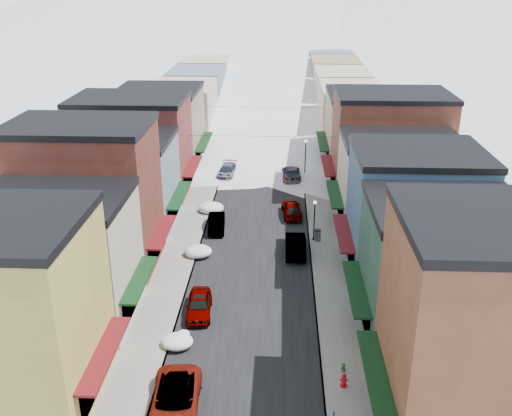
# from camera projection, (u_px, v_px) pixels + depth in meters

# --- Properties ---
(road) EXTENTS (10.00, 160.00, 0.01)m
(road) POSITION_uv_depth(u_px,v_px,m) (266.00, 141.00, 85.06)
(road) COLOR black
(road) RESTS_ON ground
(sidewalk_left) EXTENTS (3.20, 160.00, 0.15)m
(sidewalk_left) POSITION_uv_depth(u_px,v_px,m) (222.00, 140.00, 85.30)
(sidewalk_left) COLOR gray
(sidewalk_left) RESTS_ON ground
(sidewalk_right) EXTENTS (3.20, 160.00, 0.15)m
(sidewalk_right) POSITION_uv_depth(u_px,v_px,m) (310.00, 141.00, 84.76)
(sidewalk_right) COLOR gray
(sidewalk_right) RESTS_ON ground
(curb_left) EXTENTS (0.10, 160.00, 0.15)m
(curb_left) POSITION_uv_depth(u_px,v_px,m) (232.00, 140.00, 85.24)
(curb_left) COLOR slate
(curb_left) RESTS_ON ground
(curb_right) EXTENTS (0.10, 160.00, 0.15)m
(curb_right) POSITION_uv_depth(u_px,v_px,m) (300.00, 141.00, 84.82)
(curb_right) COLOR slate
(curb_right) RESTS_ON ground
(bldg_l_yellow) EXTENTS (11.30, 8.70, 11.50)m
(bldg_l_yellow) POSITION_uv_depth(u_px,v_px,m) (1.00, 313.00, 31.71)
(bldg_l_yellow) COLOR gold
(bldg_l_yellow) RESTS_ON ground
(bldg_l_cream) EXTENTS (11.30, 8.20, 9.50)m
(bldg_l_cream) POSITION_uv_depth(u_px,v_px,m) (59.00, 258.00, 39.94)
(bldg_l_cream) COLOR beige
(bldg_l_cream) RESTS_ON ground
(bldg_l_brick_near) EXTENTS (12.30, 8.20, 12.50)m
(bldg_l_brick_near) POSITION_uv_depth(u_px,v_px,m) (86.00, 197.00, 46.77)
(bldg_l_brick_near) COLOR maroon
(bldg_l_brick_near) RESTS_ON ground
(bldg_l_grayblue) EXTENTS (11.30, 9.20, 9.00)m
(bldg_l_grayblue) POSITION_uv_depth(u_px,v_px,m) (121.00, 182.00, 55.27)
(bldg_l_grayblue) COLOR gray
(bldg_l_grayblue) RESTS_ON ground
(bldg_l_brick_far) EXTENTS (13.30, 9.20, 11.00)m
(bldg_l_brick_far) POSITION_uv_depth(u_px,v_px,m) (133.00, 146.00, 63.23)
(bldg_l_brick_far) COLOR maroon
(bldg_l_brick_far) RESTS_ON ground
(bldg_l_tan) EXTENTS (11.30, 11.20, 10.00)m
(bldg_l_tan) POSITION_uv_depth(u_px,v_px,m) (160.00, 128.00, 72.62)
(bldg_l_tan) COLOR #937961
(bldg_l_tan) RESTS_ON ground
(bldg_r_brick_near) EXTENTS (12.30, 9.20, 12.50)m
(bldg_r_brick_near) POSITION_uv_depth(u_px,v_px,m) (499.00, 328.00, 29.48)
(bldg_r_brick_near) COLOR brown
(bldg_r_brick_near) RESTS_ON ground
(bldg_r_green) EXTENTS (11.30, 9.20, 9.50)m
(bldg_r_green) POSITION_uv_depth(u_px,v_px,m) (441.00, 270.00, 38.38)
(bldg_r_green) COLOR #204336
(bldg_r_green) RESTS_ON ground
(bldg_r_blue) EXTENTS (11.30, 9.20, 10.50)m
(bldg_r_blue) POSITION_uv_depth(u_px,v_px,m) (414.00, 211.00, 46.50)
(bldg_r_blue) COLOR #345677
(bldg_r_blue) RESTS_ON ground
(bldg_r_cream) EXTENTS (12.30, 9.20, 9.00)m
(bldg_r_cream) POSITION_uv_depth(u_px,v_px,m) (399.00, 182.00, 55.07)
(bldg_r_cream) COLOR beige
(bldg_r_cream) RESTS_ON ground
(bldg_r_brick_far) EXTENTS (13.30, 9.20, 11.50)m
(bldg_r_brick_far) POSITION_uv_depth(u_px,v_px,m) (389.00, 144.00, 62.88)
(bldg_r_brick_far) COLOR maroon
(bldg_r_brick_far) RESTS_ON ground
(bldg_r_tan) EXTENTS (11.30, 11.20, 9.50)m
(bldg_r_tan) POSITION_uv_depth(u_px,v_px,m) (367.00, 130.00, 72.54)
(bldg_r_tan) COLOR tan
(bldg_r_tan) RESTS_ON ground
(distant_blocks) EXTENTS (34.00, 55.00, 8.00)m
(distant_blocks) POSITION_uv_depth(u_px,v_px,m) (270.00, 86.00, 104.76)
(distant_blocks) COLOR gray
(distant_blocks) RESTS_ON ground
(overhead_cables) EXTENTS (16.40, 15.04, 0.04)m
(overhead_cables) POSITION_uv_depth(u_px,v_px,m) (263.00, 120.00, 71.15)
(overhead_cables) COLOR black
(overhead_cables) RESTS_ON ground
(car_white_suv) EXTENTS (3.12, 6.07, 1.64)m
(car_white_suv) POSITION_uv_depth(u_px,v_px,m) (175.00, 401.00, 32.27)
(car_white_suv) COLOR silver
(car_white_suv) RESTS_ON ground
(car_silver_sedan) EXTENTS (2.08, 4.54, 1.51)m
(car_silver_sedan) POSITION_uv_depth(u_px,v_px,m) (199.00, 305.00, 41.73)
(car_silver_sedan) COLOR #AEB2B6
(car_silver_sedan) RESTS_ON ground
(car_dark_hatch) EXTENTS (1.87, 4.50, 1.45)m
(car_dark_hatch) POSITION_uv_depth(u_px,v_px,m) (217.00, 223.00, 55.44)
(car_dark_hatch) COLOR black
(car_dark_hatch) RESTS_ON ground
(car_silver_wagon) EXTENTS (2.46, 5.17, 1.45)m
(car_silver_wagon) POSITION_uv_depth(u_px,v_px,m) (227.00, 171.00, 69.98)
(car_silver_wagon) COLOR gray
(car_silver_wagon) RESTS_ON ground
(car_green_sedan) EXTENTS (1.81, 5.11, 1.68)m
(car_green_sedan) POSITION_uv_depth(u_px,v_px,m) (296.00, 245.00, 50.76)
(car_green_sedan) COLOR black
(car_green_sedan) RESTS_ON ground
(car_gray_suv) EXTENTS (2.30, 4.83, 1.59)m
(car_gray_suv) POSITION_uv_depth(u_px,v_px,m) (292.00, 209.00, 58.61)
(car_gray_suv) COLOR gray
(car_gray_suv) RESTS_ON ground
(car_black_sedan) EXTENTS (2.40, 5.55, 1.59)m
(car_black_sedan) POSITION_uv_depth(u_px,v_px,m) (291.00, 173.00, 69.11)
(car_black_sedan) COLOR black
(car_black_sedan) RESTS_ON ground
(car_lane_silver) EXTENTS (1.90, 4.41, 1.48)m
(car_lane_silver) POSITION_uv_depth(u_px,v_px,m) (258.00, 138.00, 83.84)
(car_lane_silver) COLOR #ADB0B6
(car_lane_silver) RESTS_ON ground
(car_lane_white) EXTENTS (2.86, 5.88, 1.61)m
(car_lane_white) POSITION_uv_depth(u_px,v_px,m) (275.00, 126.00, 90.05)
(car_lane_white) COLOR silver
(car_lane_white) RESTS_ON ground
(fire_hydrant) EXTENTS (0.52, 0.39, 0.88)m
(fire_hydrant) POSITION_uv_depth(u_px,v_px,m) (344.00, 381.00, 34.27)
(fire_hydrant) COLOR red
(fire_hydrant) RESTS_ON sidewalk_right
(trash_can) EXTENTS (0.64, 0.64, 1.08)m
(trash_can) POSITION_uv_depth(u_px,v_px,m) (318.00, 235.00, 52.93)
(trash_can) COLOR #5D6062
(trash_can) RESTS_ON sidewalk_right
(streetlamp_near) EXTENTS (0.32, 0.32, 3.90)m
(streetlamp_near) POSITION_uv_depth(u_px,v_px,m) (314.00, 215.00, 52.42)
(streetlamp_near) COLOR black
(streetlamp_near) RESTS_ON sidewalk_right
(streetlamp_far) EXTENTS (0.40, 0.40, 4.75)m
(streetlamp_far) POSITION_uv_depth(u_px,v_px,m) (305.00, 154.00, 68.50)
(streetlamp_far) COLOR black
(streetlamp_far) RESTS_ON sidewalk_right
(planter_far) EXTENTS (0.41, 0.41, 0.56)m
(planter_far) POSITION_uv_depth(u_px,v_px,m) (343.00, 368.00, 35.60)
(planter_far) COLOR #34642D
(planter_far) RESTS_ON sidewalk_right
(snow_pile_near) EXTENTS (2.13, 2.51, 0.90)m
(snow_pile_near) POSITION_uv_depth(u_px,v_px,m) (178.00, 341.00, 38.19)
(snow_pile_near) COLOR white
(snow_pile_near) RESTS_ON ground
(snow_pile_mid) EXTENTS (2.44, 2.70, 1.03)m
(snow_pile_mid) POSITION_uv_depth(u_px,v_px,m) (198.00, 251.00, 50.37)
(snow_pile_mid) COLOR white
(snow_pile_mid) RESTS_ON ground
(snow_pile_far) EXTENTS (2.64, 2.82, 1.12)m
(snow_pile_far) POSITION_uv_depth(u_px,v_px,m) (212.00, 208.00, 59.56)
(snow_pile_far) COLOR white
(snow_pile_far) RESTS_ON ground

